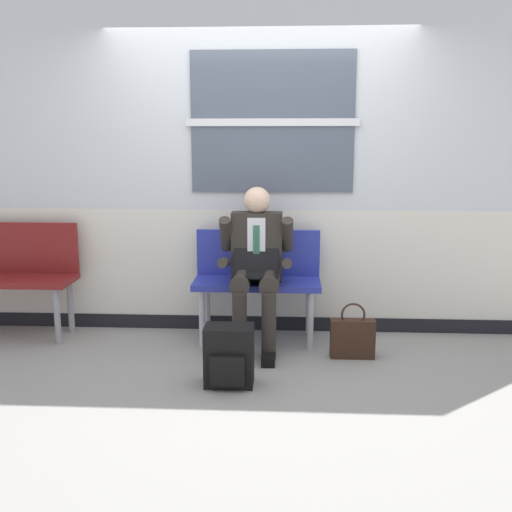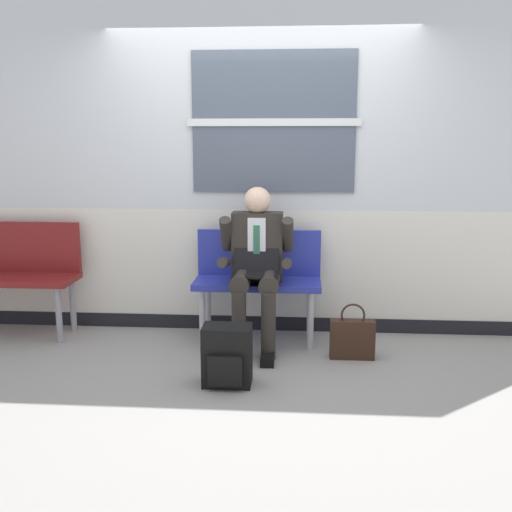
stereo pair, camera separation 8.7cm
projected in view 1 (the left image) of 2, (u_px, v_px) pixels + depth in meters
ground_plane at (255, 358)px, 4.48m from camera, size 18.00×18.00×0.00m
station_wall at (260, 166)px, 4.92m from camera, size 5.99×0.17×2.82m
bench_with_person at (257, 275)px, 4.82m from camera, size 1.02×0.42×0.89m
bench_empty at (12, 270)px, 4.93m from camera, size 1.06×0.42×0.94m
person_seated at (256, 263)px, 4.60m from camera, size 0.57×0.70×1.26m
backpack at (229, 356)px, 3.95m from camera, size 0.33×0.25×0.41m
handbag at (352, 338)px, 4.46m from camera, size 0.33×0.11×0.43m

